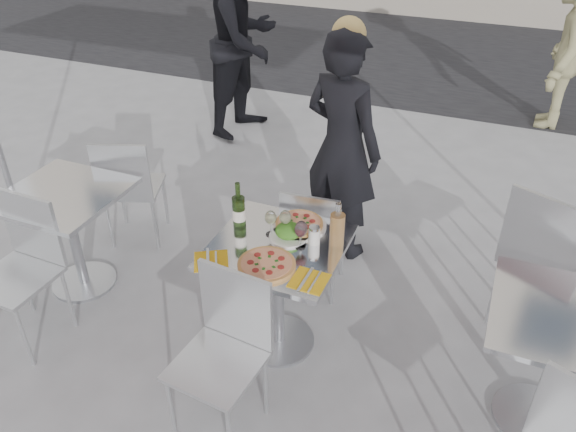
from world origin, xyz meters
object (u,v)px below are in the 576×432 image
at_px(wineglass_red_b, 301,229).
at_px(pedestrian_b, 564,44).
at_px(wine_bottle, 239,211).
at_px(salad_plate, 289,232).
at_px(pedestrian_a, 246,40).
at_px(side_chair_lfar, 129,183).
at_px(wineglass_white_a, 271,218).
at_px(side_chair_rfar, 546,254).
at_px(side_chair_lnear, 24,258).
at_px(chair_near, 226,341).
at_px(wineglass_white_b, 285,218).
at_px(pizza_far, 299,224).
at_px(main_table, 278,274).
at_px(side_table_right, 560,348).
at_px(napkin_right, 309,280).
at_px(chair_far, 312,234).
at_px(sugar_shaker, 314,235).
at_px(pizza_near, 267,264).
at_px(wineglass_red_a, 301,231).
at_px(napkin_left, 211,261).
at_px(side_table_left, 69,220).
at_px(carafe, 337,231).
at_px(woman_diner, 342,147).

bearing_deg(wineglass_red_b, pedestrian_b, 72.40).
bearing_deg(wine_bottle, salad_plate, 2.98).
height_order(pedestrian_a, wine_bottle, pedestrian_a).
height_order(side_chair_lfar, wineglass_white_a, wineglass_white_a).
relative_size(pedestrian_a, pedestrian_b, 1.09).
bearing_deg(side_chair_rfar, side_chair_lnear, 45.87).
bearing_deg(chair_near, pedestrian_a, 119.86).
bearing_deg(wineglass_white_b, salad_plate, -37.66).
distance_m(side_chair_lfar, salad_plate, 1.56).
distance_m(pizza_far, wine_bottle, 0.36).
bearing_deg(main_table, wineglass_white_a, 133.94).
distance_m(side_table_right, wineglass_red_b, 1.42).
height_order(salad_plate, napkin_right, salad_plate).
bearing_deg(side_chair_lnear, salad_plate, 21.68).
relative_size(chair_far, sugar_shaker, 7.79).
height_order(pizza_near, napkin_right, pizza_near).
xyz_separation_m(pizza_near, wineglass_red_a, (0.10, 0.22, 0.10)).
bearing_deg(wineglass_red_a, main_table, -167.35).
bearing_deg(side_chair_rfar, wineglass_red_b, 50.61).
bearing_deg(wineglass_white_a, napkin_left, -119.32).
relative_size(pedestrian_b, pizza_far, 5.62).
bearing_deg(pizza_far, main_table, -101.54).
height_order(wineglass_white_b, wineglass_red_b, same).
xyz_separation_m(wine_bottle, napkin_right, (0.54, -0.30, -0.11)).
bearing_deg(chair_far, side_chair_lnear, 27.57).
height_order(chair_far, pizza_near, chair_far).
xyz_separation_m(side_table_right, wineglass_white_b, (-1.50, 0.11, 0.32)).
xyz_separation_m(chair_far, napkin_left, (-0.29, -0.79, 0.26)).
bearing_deg(wineglass_red_b, sugar_shaker, 38.47).
bearing_deg(side_chair_rfar, side_table_left, 37.60).
relative_size(side_table_right, wineglass_white_a, 4.76).
bearing_deg(wineglass_white_b, side_table_left, -175.72).
bearing_deg(wineglass_white_a, side_chair_rfar, 22.02).
relative_size(pizza_near, wineglass_white_b, 1.96).
height_order(chair_far, salad_plate, salad_plate).
height_order(side_table_right, napkin_right, napkin_right).
distance_m(pedestrian_a, wineglass_white_a, 3.15).
bearing_deg(chair_near, pedestrian_b, 78.57).
xyz_separation_m(pizza_far, wineglass_red_b, (0.08, -0.17, 0.09)).
bearing_deg(wineglass_white_b, pedestrian_a, 119.82).
relative_size(side_table_right, salad_plate, 3.41).
relative_size(main_table, carafe, 2.59).
relative_size(pedestrian_a, napkin_right, 9.64).
bearing_deg(napkin_left, carafe, 2.13).
bearing_deg(main_table, pizza_far, 78.46).
height_order(woman_diner, salad_plate, woman_diner).
bearing_deg(napkin_left, side_chair_lnear, 158.74).
xyz_separation_m(side_table_right, salad_plate, (-1.47, 0.09, 0.25)).
xyz_separation_m(carafe, sugar_shaker, (-0.13, 0.00, -0.06)).
bearing_deg(carafe, pizza_far, 154.69).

